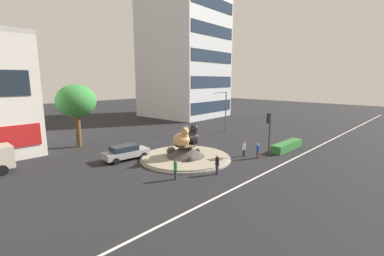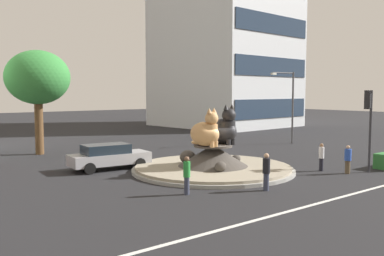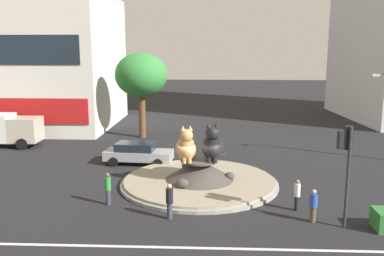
{
  "view_description": "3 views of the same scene",
  "coord_description": "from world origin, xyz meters",
  "px_view_note": "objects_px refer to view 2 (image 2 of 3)",
  "views": [
    {
      "loc": [
        -18.37,
        -18.69,
        8.04
      ],
      "look_at": [
        2.09,
        1.1,
        2.84
      ],
      "focal_mm": 24.71,
      "sensor_mm": 36.0,
      "label": 1
    },
    {
      "loc": [
        -15.92,
        -18.11,
        4.51
      ],
      "look_at": [
        -0.11,
        1.78,
        2.37
      ],
      "focal_mm": 39.88,
      "sensor_mm": 36.0,
      "label": 2
    },
    {
      "loc": [
        0.62,
        -23.7,
        8.0
      ],
      "look_at": [
        -0.53,
        2.28,
        2.95
      ],
      "focal_mm": 39.28,
      "sensor_mm": 36.0,
      "label": 3
    }
  ],
  "objects_px": {
    "pedestrian_black_shirt": "(266,171)",
    "cat_statue_black": "(224,129)",
    "pedestrian_blue_shirt": "(348,159)",
    "broadleaf_tree_behind_island": "(38,78)",
    "traffic_light_mast": "(369,112)",
    "sedan_on_far_lane": "(109,156)",
    "cat_statue_calico": "(206,132)",
    "pedestrian_green_shirt": "(187,174)",
    "streetlight_arm": "(290,101)",
    "pedestrian_white_shirt": "(321,156)"
  },
  "relations": [
    {
      "from": "pedestrian_black_shirt",
      "to": "cat_statue_black",
      "type": "bearing_deg",
      "value": 42.35
    },
    {
      "from": "pedestrian_blue_shirt",
      "to": "broadleaf_tree_behind_island",
      "type": "bearing_deg",
      "value": -52.94
    },
    {
      "from": "traffic_light_mast",
      "to": "sedan_on_far_lane",
      "type": "height_order",
      "value": "traffic_light_mast"
    },
    {
      "from": "cat_statue_calico",
      "to": "pedestrian_blue_shirt",
      "type": "distance_m",
      "value": 8.01
    },
    {
      "from": "broadleaf_tree_behind_island",
      "to": "pedestrian_black_shirt",
      "type": "height_order",
      "value": "broadleaf_tree_behind_island"
    },
    {
      "from": "cat_statue_black",
      "to": "pedestrian_green_shirt",
      "type": "distance_m",
      "value": 6.52
    },
    {
      "from": "broadleaf_tree_behind_island",
      "to": "streetlight_arm",
      "type": "relative_size",
      "value": 1.2
    },
    {
      "from": "streetlight_arm",
      "to": "traffic_light_mast",
      "type": "bearing_deg",
      "value": 66.82
    },
    {
      "from": "pedestrian_black_shirt",
      "to": "pedestrian_blue_shirt",
      "type": "distance_m",
      "value": 6.66
    },
    {
      "from": "cat_statue_black",
      "to": "pedestrian_green_shirt",
      "type": "bearing_deg",
      "value": -53.22
    },
    {
      "from": "cat_statue_calico",
      "to": "cat_statue_black",
      "type": "height_order",
      "value": "cat_statue_black"
    },
    {
      "from": "streetlight_arm",
      "to": "pedestrian_white_shirt",
      "type": "bearing_deg",
      "value": 56.24
    },
    {
      "from": "sedan_on_far_lane",
      "to": "cat_statue_black",
      "type": "bearing_deg",
      "value": -34.86
    },
    {
      "from": "sedan_on_far_lane",
      "to": "pedestrian_blue_shirt",
      "type": "bearing_deg",
      "value": -38.9
    },
    {
      "from": "cat_statue_calico",
      "to": "streetlight_arm",
      "type": "distance_m",
      "value": 15.86
    },
    {
      "from": "traffic_light_mast",
      "to": "pedestrian_blue_shirt",
      "type": "bearing_deg",
      "value": 60.7
    },
    {
      "from": "broadleaf_tree_behind_island",
      "to": "sedan_on_far_lane",
      "type": "bearing_deg",
      "value": -82.92
    },
    {
      "from": "pedestrian_blue_shirt",
      "to": "sedan_on_far_lane",
      "type": "height_order",
      "value": "pedestrian_blue_shirt"
    },
    {
      "from": "pedestrian_blue_shirt",
      "to": "pedestrian_black_shirt",
      "type": "bearing_deg",
      "value": 5.71
    },
    {
      "from": "cat_statue_calico",
      "to": "sedan_on_far_lane",
      "type": "bearing_deg",
      "value": -150.37
    },
    {
      "from": "cat_statue_calico",
      "to": "pedestrian_white_shirt",
      "type": "bearing_deg",
      "value": 49.56
    },
    {
      "from": "cat_statue_calico",
      "to": "traffic_light_mast",
      "type": "relative_size",
      "value": 0.48
    },
    {
      "from": "pedestrian_black_shirt",
      "to": "sedan_on_far_lane",
      "type": "distance_m",
      "value": 9.9
    },
    {
      "from": "pedestrian_black_shirt",
      "to": "pedestrian_blue_shirt",
      "type": "xyz_separation_m",
      "value": [
        6.66,
        -0.05,
        -0.09
      ]
    },
    {
      "from": "streetlight_arm",
      "to": "pedestrian_black_shirt",
      "type": "distance_m",
      "value": 18.8
    },
    {
      "from": "traffic_light_mast",
      "to": "broadleaf_tree_behind_island",
      "type": "relative_size",
      "value": 0.61
    },
    {
      "from": "traffic_light_mast",
      "to": "sedan_on_far_lane",
      "type": "xyz_separation_m",
      "value": [
        -10.96,
        9.9,
        -2.61
      ]
    },
    {
      "from": "traffic_light_mast",
      "to": "pedestrian_green_shirt",
      "type": "xyz_separation_m",
      "value": [
        -11.16,
        2.17,
        -2.48
      ]
    },
    {
      "from": "pedestrian_black_shirt",
      "to": "pedestrian_white_shirt",
      "type": "distance_m",
      "value": 6.33
    },
    {
      "from": "pedestrian_white_shirt",
      "to": "pedestrian_green_shirt",
      "type": "distance_m",
      "value": 9.52
    },
    {
      "from": "pedestrian_white_shirt",
      "to": "cat_statue_calico",
      "type": "bearing_deg",
      "value": 85.95
    },
    {
      "from": "cat_statue_calico",
      "to": "broadleaf_tree_behind_island",
      "type": "relative_size",
      "value": 0.3
    },
    {
      "from": "pedestrian_black_shirt",
      "to": "pedestrian_blue_shirt",
      "type": "height_order",
      "value": "pedestrian_black_shirt"
    },
    {
      "from": "cat_statue_black",
      "to": "streetlight_arm",
      "type": "bearing_deg",
      "value": 118.09
    },
    {
      "from": "cat_statue_black",
      "to": "cat_statue_calico",
      "type": "bearing_deg",
      "value": -77.61
    },
    {
      "from": "broadleaf_tree_behind_island",
      "to": "pedestrian_blue_shirt",
      "type": "xyz_separation_m",
      "value": [
        10.85,
        -18.09,
        -4.7
      ]
    },
    {
      "from": "cat_statue_black",
      "to": "traffic_light_mast",
      "type": "height_order",
      "value": "traffic_light_mast"
    },
    {
      "from": "pedestrian_white_shirt",
      "to": "pedestrian_green_shirt",
      "type": "bearing_deg",
      "value": 115.6
    },
    {
      "from": "cat_statue_black",
      "to": "sedan_on_far_lane",
      "type": "distance_m",
      "value": 6.92
    },
    {
      "from": "streetlight_arm",
      "to": "pedestrian_green_shirt",
      "type": "relative_size",
      "value": 3.68
    },
    {
      "from": "pedestrian_black_shirt",
      "to": "pedestrian_green_shirt",
      "type": "height_order",
      "value": "pedestrian_black_shirt"
    },
    {
      "from": "broadleaf_tree_behind_island",
      "to": "pedestrian_white_shirt",
      "type": "bearing_deg",
      "value": -58.14
    },
    {
      "from": "broadleaf_tree_behind_island",
      "to": "cat_statue_black",
      "type": "bearing_deg",
      "value": -64.33
    },
    {
      "from": "cat_statue_black",
      "to": "streetlight_arm",
      "type": "relative_size",
      "value": 0.37
    },
    {
      "from": "pedestrian_green_shirt",
      "to": "pedestrian_blue_shirt",
      "type": "bearing_deg",
      "value": -125.6
    },
    {
      "from": "traffic_light_mast",
      "to": "pedestrian_green_shirt",
      "type": "distance_m",
      "value": 11.64
    },
    {
      "from": "pedestrian_green_shirt",
      "to": "cat_statue_black",
      "type": "bearing_deg",
      "value": -83.53
    },
    {
      "from": "pedestrian_white_shirt",
      "to": "pedestrian_blue_shirt",
      "type": "bearing_deg",
      "value": -133.9
    },
    {
      "from": "cat_statue_black",
      "to": "broadleaf_tree_behind_island",
      "type": "xyz_separation_m",
      "value": [
        -6.24,
        12.98,
        3.15
      ]
    },
    {
      "from": "cat_statue_calico",
      "to": "streetlight_arm",
      "type": "height_order",
      "value": "streetlight_arm"
    }
  ]
}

